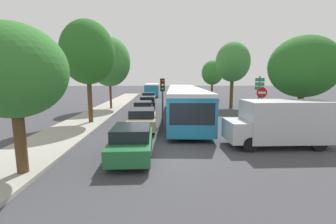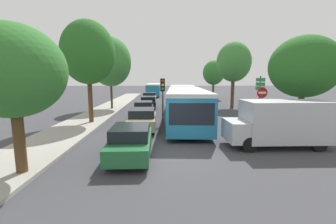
{
  "view_description": "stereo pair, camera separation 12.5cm",
  "coord_description": "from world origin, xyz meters",
  "px_view_note": "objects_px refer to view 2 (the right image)",
  "views": [
    {
      "loc": [
        -0.42,
        -9.6,
        3.38
      ],
      "look_at": [
        0.2,
        5.08,
        1.2
      ],
      "focal_mm": 24.0,
      "sensor_mm": 36.0,
      "label": 1
    },
    {
      "loc": [
        -0.3,
        -9.6,
        3.38
      ],
      "look_at": [
        0.2,
        5.08,
        1.2
      ],
      "focal_mm": 24.0,
      "sensor_mm": 36.0,
      "label": 2
    }
  ],
  "objects_px": {
    "no_entry_sign": "(262,102)",
    "direction_sign_post": "(260,89)",
    "tree_left_mid": "(87,54)",
    "queued_car_silver": "(150,98)",
    "tree_right_mid": "(234,62)",
    "tree_right_near": "(302,69)",
    "queued_car_green": "(131,141)",
    "queued_car_black": "(148,102)",
    "city_bus_rear": "(154,89)",
    "articulated_bus": "(184,100)",
    "tree_left_far": "(110,63)",
    "traffic_light": "(163,91)",
    "queued_car_navy": "(144,109)",
    "tree_left_near": "(12,72)",
    "tree_right_far": "(214,73)",
    "queued_car_tan": "(142,119)",
    "white_van": "(281,122)"
  },
  "relations": [
    {
      "from": "no_entry_sign",
      "to": "direction_sign_post",
      "type": "xyz_separation_m",
      "value": [
        1.23,
        3.14,
        0.69
      ]
    },
    {
      "from": "queued_car_silver",
      "to": "tree_right_mid",
      "type": "height_order",
      "value": "tree_right_mid"
    },
    {
      "from": "tree_left_near",
      "to": "tree_left_far",
      "type": "relative_size",
      "value": 0.67
    },
    {
      "from": "tree_left_mid",
      "to": "tree_right_mid",
      "type": "distance_m",
      "value": 16.6
    },
    {
      "from": "city_bus_rear",
      "to": "traffic_light",
      "type": "bearing_deg",
      "value": -176.43
    },
    {
      "from": "direction_sign_post",
      "to": "tree_right_near",
      "type": "xyz_separation_m",
      "value": [
        1.05,
        -3.57,
        1.45
      ]
    },
    {
      "from": "no_entry_sign",
      "to": "tree_right_near",
      "type": "height_order",
      "value": "tree_right_near"
    },
    {
      "from": "queued_car_green",
      "to": "tree_right_far",
      "type": "xyz_separation_m",
      "value": [
        10.11,
        27.87,
        3.65
      ]
    },
    {
      "from": "articulated_bus",
      "to": "queued_car_navy",
      "type": "distance_m",
      "value": 3.78
    },
    {
      "from": "city_bus_rear",
      "to": "queued_car_silver",
      "type": "distance_m",
      "value": 13.55
    },
    {
      "from": "queued_car_green",
      "to": "queued_car_black",
      "type": "bearing_deg",
      "value": -0.37
    },
    {
      "from": "queued_car_tan",
      "to": "direction_sign_post",
      "type": "bearing_deg",
      "value": -72.92
    },
    {
      "from": "tree_left_mid",
      "to": "tree_right_near",
      "type": "distance_m",
      "value": 14.66
    },
    {
      "from": "tree_left_far",
      "to": "tree_right_mid",
      "type": "height_order",
      "value": "tree_left_far"
    },
    {
      "from": "direction_sign_post",
      "to": "tree_right_near",
      "type": "height_order",
      "value": "tree_right_near"
    },
    {
      "from": "traffic_light",
      "to": "tree_right_near",
      "type": "xyz_separation_m",
      "value": [
        8.84,
        -1.82,
        1.52
      ]
    },
    {
      "from": "white_van",
      "to": "tree_left_mid",
      "type": "bearing_deg",
      "value": -28.55
    },
    {
      "from": "traffic_light",
      "to": "direction_sign_post",
      "type": "distance_m",
      "value": 7.98
    },
    {
      "from": "no_entry_sign",
      "to": "tree_left_far",
      "type": "relative_size",
      "value": 0.36
    },
    {
      "from": "city_bus_rear",
      "to": "tree_right_near",
      "type": "height_order",
      "value": "tree_right_near"
    },
    {
      "from": "queued_car_navy",
      "to": "articulated_bus",
      "type": "bearing_deg",
      "value": -98.56
    },
    {
      "from": "city_bus_rear",
      "to": "traffic_light",
      "type": "relative_size",
      "value": 3.28
    },
    {
      "from": "queued_car_green",
      "to": "direction_sign_post",
      "type": "bearing_deg",
      "value": -48.94
    },
    {
      "from": "queued_car_black",
      "to": "tree_right_far",
      "type": "distance_m",
      "value": 15.96
    },
    {
      "from": "queued_car_green",
      "to": "queued_car_silver",
      "type": "xyz_separation_m",
      "value": [
        -0.23,
        21.85,
        0.06
      ]
    },
    {
      "from": "tree_right_mid",
      "to": "tree_right_far",
      "type": "bearing_deg",
      "value": 88.22
    },
    {
      "from": "articulated_bus",
      "to": "tree_left_far",
      "type": "bearing_deg",
      "value": -119.91
    },
    {
      "from": "tree_left_near",
      "to": "tree_right_far",
      "type": "xyz_separation_m",
      "value": [
        13.72,
        29.65,
        0.73
      ]
    },
    {
      "from": "tree_left_far",
      "to": "tree_left_near",
      "type": "bearing_deg",
      "value": -88.43
    },
    {
      "from": "queued_car_silver",
      "to": "tree_left_far",
      "type": "height_order",
      "value": "tree_left_far"
    },
    {
      "from": "no_entry_sign",
      "to": "tree_left_mid",
      "type": "distance_m",
      "value": 12.72
    },
    {
      "from": "traffic_light",
      "to": "tree_left_mid",
      "type": "height_order",
      "value": "tree_left_mid"
    },
    {
      "from": "queued_car_green",
      "to": "tree_right_mid",
      "type": "relative_size",
      "value": 0.53
    },
    {
      "from": "tree_right_mid",
      "to": "queued_car_tan",
      "type": "bearing_deg",
      "value": -130.46
    },
    {
      "from": "queued_car_tan",
      "to": "tree_left_near",
      "type": "height_order",
      "value": "tree_left_near"
    },
    {
      "from": "queued_car_tan",
      "to": "queued_car_black",
      "type": "height_order",
      "value": "queued_car_tan"
    },
    {
      "from": "queued_car_silver",
      "to": "tree_right_near",
      "type": "xyz_separation_m",
      "value": [
        10.51,
        -17.18,
        3.27
      ]
    },
    {
      "from": "direction_sign_post",
      "to": "tree_right_near",
      "type": "relative_size",
      "value": 0.59
    },
    {
      "from": "queued_car_black",
      "to": "tree_right_near",
      "type": "bearing_deg",
      "value": -138.59
    },
    {
      "from": "articulated_bus",
      "to": "tree_right_near",
      "type": "relative_size",
      "value": 2.92
    },
    {
      "from": "tree_right_near",
      "to": "queued_car_green",
      "type": "bearing_deg",
      "value": -155.58
    },
    {
      "from": "city_bus_rear",
      "to": "queued_car_black",
      "type": "relative_size",
      "value": 2.77
    },
    {
      "from": "no_entry_sign",
      "to": "tree_left_mid",
      "type": "xyz_separation_m",
      "value": [
        -12.06,
        2.37,
        3.27
      ]
    },
    {
      "from": "traffic_light",
      "to": "tree_left_near",
      "type": "distance_m",
      "value": 9.75
    },
    {
      "from": "queued_car_green",
      "to": "queued_car_tan",
      "type": "relative_size",
      "value": 0.97
    },
    {
      "from": "tree_right_mid",
      "to": "tree_right_far",
      "type": "xyz_separation_m",
      "value": [
        0.35,
        11.21,
        -0.92
      ]
    },
    {
      "from": "queued_car_black",
      "to": "queued_car_navy",
      "type": "bearing_deg",
      "value": 177.67
    },
    {
      "from": "queued_car_tan",
      "to": "no_entry_sign",
      "type": "relative_size",
      "value": 1.45
    },
    {
      "from": "queued_car_black",
      "to": "no_entry_sign",
      "type": "height_order",
      "value": "no_entry_sign"
    },
    {
      "from": "direction_sign_post",
      "to": "tree_right_near",
      "type": "bearing_deg",
      "value": 103.79
    }
  ]
}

